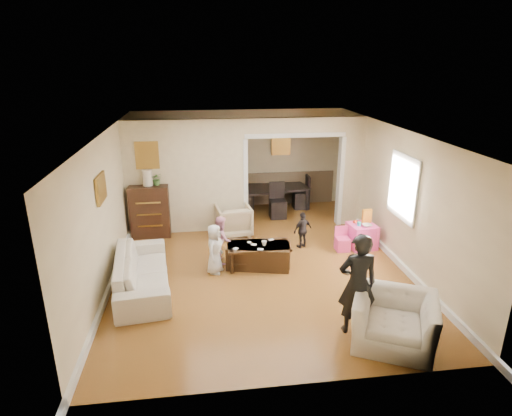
{
  "coord_description": "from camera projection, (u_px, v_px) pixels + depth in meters",
  "views": [
    {
      "loc": [
        -1.04,
        -7.69,
        3.83
      ],
      "look_at": [
        0.0,
        0.2,
        1.05
      ],
      "focal_mm": 29.95,
      "sensor_mm": 36.0,
      "label": 1
    }
  ],
  "objects": [
    {
      "name": "play_bowl",
      "position": [
        367.0,
        225.0,
        8.92
      ],
      "size": [
        0.22,
        0.22,
        0.05
      ],
      "primitive_type": "imported",
      "rotation": [
        0.0,
        0.0,
        0.13
      ],
      "color": "silver",
      "rests_on": "play_table"
    },
    {
      "name": "partition_left",
      "position": [
        187.0,
        177.0,
        9.67
      ],
      "size": [
        2.75,
        0.18,
        2.6
      ],
      "primitive_type": "cube",
      "color": "beige",
      "rests_on": "ground"
    },
    {
      "name": "craft_papers",
      "position": [
        255.0,
        245.0,
        8.2
      ],
      "size": [
        0.86,
        0.53,
        0.0
      ],
      "color": "white",
      "rests_on": "coffee_table"
    },
    {
      "name": "floor",
      "position": [
        257.0,
        260.0,
        8.59
      ],
      "size": [
        7.0,
        7.0,
        0.0
      ],
      "primitive_type": "plane",
      "color": "#A36D2A",
      "rests_on": "ground"
    },
    {
      "name": "child_kneel_a",
      "position": [
        215.0,
        249.0,
        7.96
      ],
      "size": [
        0.46,
        0.55,
        0.96
      ],
      "primitive_type": "imported",
      "rotation": [
        0.0,
        0.0,
        1.17
      ],
      "color": "silver",
      "rests_on": "ground"
    },
    {
      "name": "armchair_front",
      "position": [
        394.0,
        321.0,
        5.98
      ],
      "size": [
        1.43,
        1.37,
        0.73
      ],
      "primitive_type": "imported",
      "rotation": [
        0.0,
        0.0,
        -0.45
      ],
      "color": "beige",
      "rests_on": "ground"
    },
    {
      "name": "cereal_box",
      "position": [
        367.0,
        216.0,
        9.09
      ],
      "size": [
        0.21,
        0.09,
        0.3
      ],
      "primitive_type": "cube",
      "rotation": [
        0.0,
        0.0,
        0.13
      ],
      "color": "yellow",
      "rests_on": "play_table"
    },
    {
      "name": "sofa",
      "position": [
        142.0,
        272.0,
        7.44
      ],
      "size": [
        1.12,
        2.31,
        0.65
      ],
      "primitive_type": "imported",
      "rotation": [
        0.0,
        0.0,
        1.69
      ],
      "color": "beige",
      "rests_on": "ground"
    },
    {
      "name": "coffee_table",
      "position": [
        259.0,
        255.0,
        8.29
      ],
      "size": [
        1.31,
        0.86,
        0.45
      ],
      "primitive_type": "cube",
      "rotation": [
        0.0,
        0.0,
        -0.23
      ],
      "color": "#382111",
      "rests_on": "ground"
    },
    {
      "name": "framed_art_sofa_wall",
      "position": [
        101.0,
        188.0,
        7.1
      ],
      "size": [
        0.03,
        0.55,
        0.4
      ],
      "primitive_type": "cube",
      "color": "brown"
    },
    {
      "name": "partition_right",
      "position": [
        350.0,
        172.0,
        10.15
      ],
      "size": [
        0.55,
        0.18,
        2.6
      ],
      "primitive_type": "cube",
      "color": "beige",
      "rests_on": "ground"
    },
    {
      "name": "armchair_back",
      "position": [
        233.0,
        220.0,
        9.75
      ],
      "size": [
        0.85,
        0.87,
        0.71
      ],
      "primitive_type": "imported",
      "rotation": [
        0.0,
        0.0,
        3.28
      ],
      "color": "#C6AD8A",
      "rests_on": "ground"
    },
    {
      "name": "dining_table",
      "position": [
        273.0,
        198.0,
        11.43
      ],
      "size": [
        1.93,
        1.3,
        0.63
      ],
      "primitive_type": "imported",
      "rotation": [
        0.0,
        0.0,
        0.18
      ],
      "color": "black",
      "rests_on": "ground"
    },
    {
      "name": "potted_plant",
      "position": [
        157.0,
        179.0,
        9.42
      ],
      "size": [
        0.25,
        0.22,
        0.28
      ],
      "primitive_type": "imported",
      "color": "#497534",
      "rests_on": "dresser"
    },
    {
      "name": "coffee_cup",
      "position": [
        264.0,
        243.0,
        8.17
      ],
      "size": [
        0.12,
        0.12,
        0.09
      ],
      "primitive_type": "imported",
      "rotation": [
        0.0,
        0.0,
        -0.23
      ],
      "color": "white",
      "rests_on": "coffee_table"
    },
    {
      "name": "dresser",
      "position": [
        150.0,
        211.0,
        9.63
      ],
      "size": [
        0.86,
        0.49,
        1.19
      ],
      "primitive_type": "cube",
      "color": "#321B0F",
      "rests_on": "ground"
    },
    {
      "name": "table_lamp",
      "position": [
        147.0,
        178.0,
        9.38
      ],
      "size": [
        0.22,
        0.22,
        0.36
      ],
      "primitive_type": "cylinder",
      "color": "beige",
      "rests_on": "dresser"
    },
    {
      "name": "window_pane",
      "position": [
        404.0,
        187.0,
        8.04
      ],
      "size": [
        0.03,
        0.95,
        1.1
      ],
      "primitive_type": "cube",
      "color": "white",
      "rests_on": "ground"
    },
    {
      "name": "toy_block",
      "position": [
        355.0,
        222.0,
        9.12
      ],
      "size": [
        0.1,
        0.09,
        0.05
      ],
      "primitive_type": "cube",
      "rotation": [
        0.0,
        0.0,
        0.48
      ],
      "color": "red",
      "rests_on": "play_table"
    },
    {
      "name": "play_table",
      "position": [
        362.0,
        236.0,
        9.12
      ],
      "size": [
        0.6,
        0.6,
        0.52
      ],
      "primitive_type": "cube",
      "rotation": [
        0.0,
        0.0,
        0.13
      ],
      "color": "#FF43A3",
      "rests_on": "ground"
    },
    {
      "name": "framed_art_alcove",
      "position": [
        281.0,
        144.0,
        11.38
      ],
      "size": [
        0.45,
        0.03,
        0.55
      ],
      "primitive_type": "cube",
      "color": "brown"
    },
    {
      "name": "partition_header",
      "position": [
        295.0,
        125.0,
        9.61
      ],
      "size": [
        2.22,
        0.18,
        0.35
      ],
      "primitive_type": "cube",
      "color": "beige",
      "rests_on": "partition_right"
    },
    {
      "name": "adult_person",
      "position": [
        357.0,
        284.0,
        6.12
      ],
      "size": [
        0.58,
        0.39,
        1.56
      ],
      "primitive_type": "imported",
      "rotation": [
        0.0,
        0.0,
        3.11
      ],
      "color": "black",
      "rests_on": "ground"
    },
    {
      "name": "framed_art_partition",
      "position": [
        147.0,
        155.0,
        9.3
      ],
      "size": [
        0.45,
        0.03,
        0.55
      ],
      "primitive_type": "cube",
      "color": "brown",
      "rests_on": "partition_left"
    },
    {
      "name": "child_toddler",
      "position": [
        303.0,
        230.0,
        9.07
      ],
      "size": [
        0.5,
        0.38,
        0.79
      ],
      "primitive_type": "imported",
      "rotation": [
        0.0,
        0.0,
        -2.67
      ],
      "color": "black",
      "rests_on": "ground"
    },
    {
      "name": "child_kneel_b",
      "position": [
        221.0,
        239.0,
        8.4
      ],
      "size": [
        0.41,
        0.5,
        0.95
      ],
      "primitive_type": "imported",
      "rotation": [
        0.0,
        0.0,
        1.69
      ],
      "color": "pink",
      "rests_on": "ground"
    },
    {
      "name": "cyan_cup",
      "position": [
        359.0,
        224.0,
        8.96
      ],
      "size": [
        0.08,
        0.08,
        0.08
      ],
      "primitive_type": "cylinder",
      "color": "#2AD4CB",
      "rests_on": "play_table"
    }
  ]
}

